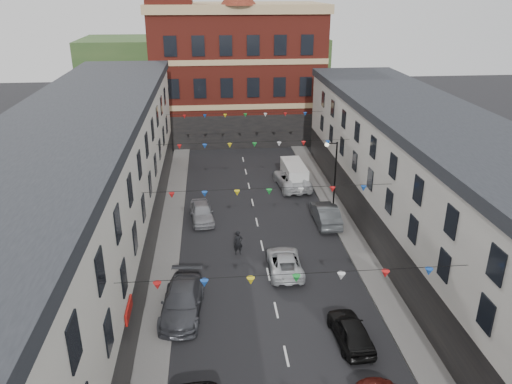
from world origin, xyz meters
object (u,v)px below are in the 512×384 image
object	(u,v)px
car_left_d	(182,301)
car_left_e	(202,212)
white_van	(294,174)
moving_car	(285,262)
car_right_e	(325,214)
car_right_f	(292,179)
car_right_d	(351,331)
street_lamp	(333,166)
pedestrian	(238,243)

from	to	relation	value
car_left_d	car_left_e	xyz separation A→B (m)	(1.05, 12.47, -0.06)
car_left_e	white_van	world-z (taller)	white_van
car_left_e	white_van	distance (m)	11.39
moving_car	car_left_e	bearing A→B (deg)	-55.24
car_right_e	car_right_f	world-z (taller)	car_right_f
car_right_d	moving_car	distance (m)	7.95
street_lamp	car_right_d	world-z (taller)	street_lamp
car_left_e	car_right_d	bearing A→B (deg)	-69.61
car_right_f	white_van	distance (m)	0.77
car_left_e	moving_car	bearing A→B (deg)	-62.69
street_lamp	white_van	size ratio (longest dim) A/B	1.25
car_left_d	car_right_f	distance (m)	21.29
car_left_e	moving_car	distance (m)	10.08
street_lamp	moving_car	xyz separation A→B (m)	(-5.41, -9.62, -3.25)
car_left_e	car_right_f	bearing A→B (deg)	31.23
white_van	pedestrian	xyz separation A→B (m)	(-6.18, -13.07, -0.16)
car_left_e	moving_car	xyz separation A→B (m)	(5.59, -8.39, -0.10)
car_left_d	moving_car	size ratio (longest dim) A/B	1.19
street_lamp	car_right_f	xyz separation A→B (m)	(-2.49, 5.32, -3.09)
car_left_e	car_right_d	world-z (taller)	car_left_e
car_right_e	pedestrian	world-z (taller)	pedestrian
car_left_d	pedestrian	size ratio (longest dim) A/B	3.09
street_lamp	white_van	world-z (taller)	street_lamp
pedestrian	car_right_f	bearing A→B (deg)	58.00
car_right_d	car_right_f	size ratio (longest dim) A/B	0.71
car_left_e	car_right_e	distance (m)	10.05
car_right_d	car_left_e	bearing A→B (deg)	-66.78
white_van	car_right_d	bearing A→B (deg)	-93.79
car_right_f	pedestrian	xyz separation A→B (m)	(-5.88, -12.40, 0.09)
street_lamp	pedestrian	distance (m)	11.37
car_left_e	moving_car	world-z (taller)	car_left_e
car_left_e	street_lamp	bearing A→B (deg)	0.03
car_right_e	white_van	bearing A→B (deg)	-82.61
street_lamp	car_right_d	size ratio (longest dim) A/B	1.44
street_lamp	car_right_d	xyz separation A→B (m)	(-2.95, -17.19, -3.19)
car_left_e	white_van	xyz separation A→B (m)	(8.80, 7.22, 0.31)
car_left_d	pedestrian	xyz separation A→B (m)	(3.68, 6.63, 0.09)
car_right_d	pedestrian	distance (m)	11.47
car_right_d	car_right_e	xyz separation A→B (m)	(1.90, 14.54, 0.10)
car_left_d	car_right_e	distance (m)	15.60
car_right_e	moving_car	distance (m)	8.22
car_left_d	car_right_f	world-z (taller)	car_right_f
car_right_d	car_right_e	world-z (taller)	car_right_e
car_left_e	car_right_e	world-z (taller)	car_right_e
car_right_d	moving_car	xyz separation A→B (m)	(-2.46, 7.56, -0.06)
street_lamp	car_left_d	bearing A→B (deg)	-131.32
car_left_d	white_van	distance (m)	22.02
street_lamp	moving_car	world-z (taller)	street_lamp
street_lamp	car_right_f	size ratio (longest dim) A/B	1.03
car_left_e	car_right_f	distance (m)	10.74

